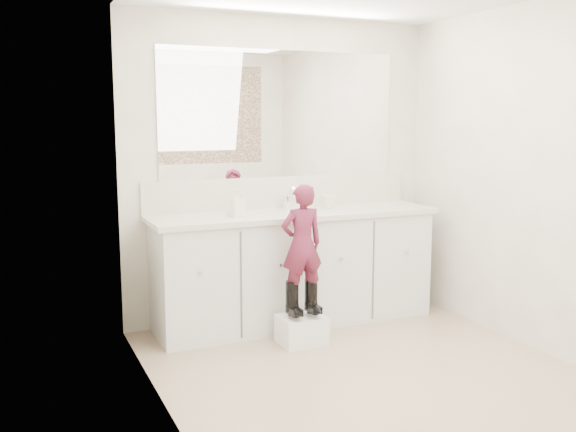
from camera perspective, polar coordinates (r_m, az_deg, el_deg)
name	(u,v)px	position (r m, az deg, el deg)	size (l,w,h in m)	color
floor	(376,378)	(4.17, 7.84, -14.05)	(3.00, 3.00, 0.00)	#968062
wall_back	(281,169)	(5.20, -0.63, 4.18)	(2.60, 2.60, 0.00)	beige
wall_left	(165,198)	(3.37, -10.87, 1.59)	(3.00, 3.00, 0.00)	beige
wall_right	(544,179)	(4.70, 21.79, 3.08)	(3.00, 3.00, 0.00)	beige
vanity_cabinet	(295,270)	(5.07, 0.62, -4.80)	(2.20, 0.55, 0.85)	silver
countertop	(296,214)	(4.97, 0.70, 0.15)	(2.28, 0.58, 0.04)	beige
backsplash	(282,192)	(5.20, -0.57, 2.14)	(2.28, 0.03, 0.25)	beige
mirror	(281,114)	(5.17, -0.59, 9.04)	(2.00, 0.02, 1.00)	white
faucet	(287,203)	(5.11, -0.07, 1.18)	(0.08, 0.08, 0.10)	silver
cup	(329,201)	(5.18, 3.68, 1.30)	(0.11, 0.11, 0.11)	beige
soap_bottle	(237,203)	(4.75, -4.60, 1.18)	(0.09, 0.09, 0.20)	white
step_stool	(302,330)	(4.68, 1.21, -10.08)	(0.32, 0.27, 0.20)	white
boot_left	(292,299)	(4.58, 0.37, -7.42)	(0.10, 0.18, 0.27)	black
boot_right	(311,297)	(4.64, 2.07, -7.20)	(0.10, 0.18, 0.27)	black
toddler	(302,244)	(4.52, 1.24, -2.52)	(0.31, 0.20, 0.85)	#9D3055
toothbrush	(311,226)	(4.53, 2.05, -0.91)	(0.01, 0.01, 0.14)	#D553A2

